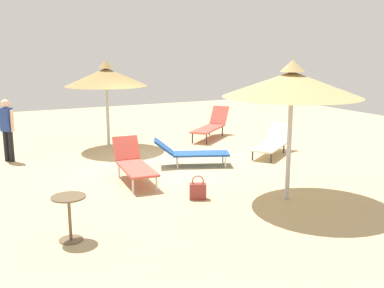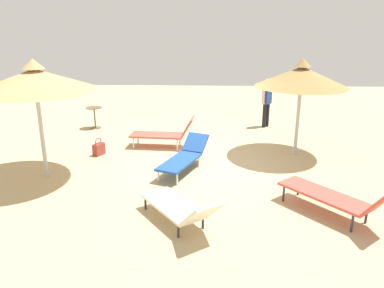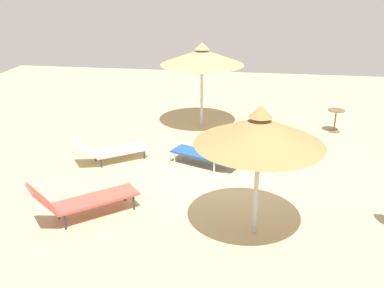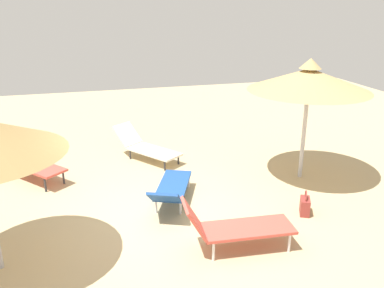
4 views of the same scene
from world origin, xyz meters
The scene contains 10 objects.
ground centered at (0.00, 0.00, -0.05)m, with size 24.00×24.00×0.10m, color tan.
parasol_umbrella_edge centered at (3.63, 1.11, 2.27)m, with size 2.62×2.62×2.72m.
parasol_umbrella_far_right centered at (-2.48, -0.71, 2.11)m, with size 2.38×2.38×2.58m.
lounge_chair_near_left centered at (0.46, 0.56, 0.36)m, with size 1.24×1.96×0.70m.
lounge_chair_center centered at (0.36, 3.16, 0.35)m, with size 1.62×1.90×0.79m.
lounge_chair_near_right centered at (1.11, -1.18, 0.42)m, with size 1.85×0.74×0.90m.
lounge_chair_far_left centered at (-2.48, 2.78, 0.43)m, with size 1.83×2.02×0.96m.
person_standing_back centered at (-2.09, -3.51, 0.93)m, with size 0.35×0.34×1.64m.
handbag centered at (2.84, -0.46, 0.17)m, with size 0.30×0.37×0.49m.
side_table_round centered at (3.70, -3.12, 0.49)m, with size 0.53×0.53×0.72m.
Camera 2 is at (-0.05, 9.09, 3.47)m, focal length 35.31 mm.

